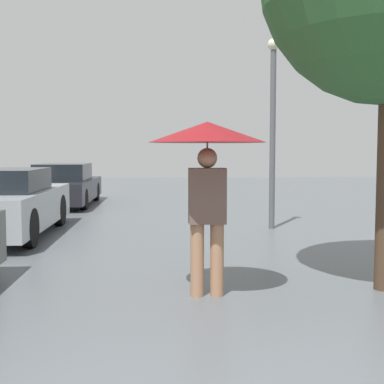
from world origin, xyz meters
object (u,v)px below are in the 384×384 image
Objects in this scene: pedestrian at (207,151)px; street_lamp at (273,118)px; parked_car_farthest at (65,186)px; parked_car_middle at (7,204)px.

street_lamp reaches higher than pedestrian.
parked_car_farthest is 7.45m from street_lamp.
pedestrian is 5.66m from parked_car_middle.
parked_car_farthest is at bearing 135.00° from street_lamp.
parked_car_farthest is (0.08, 5.77, -0.04)m from parked_car_middle.
parked_car_middle is at bearing 127.76° from pedestrian.
parked_car_middle is 1.11× the size of street_lamp.
street_lamp is (1.80, 5.04, 0.66)m from pedestrian.
parked_car_farthest is 1.17× the size of street_lamp.
parked_car_farthest is at bearing 108.15° from pedestrian.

